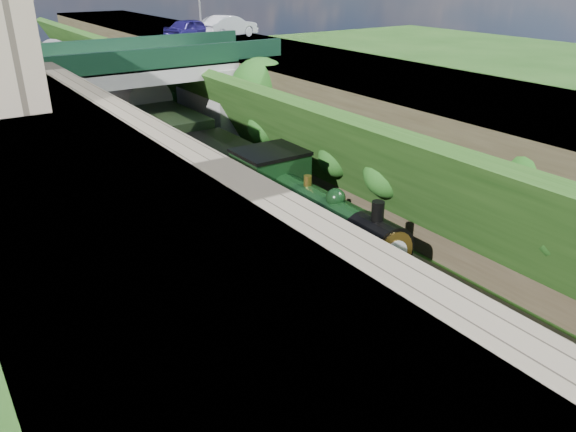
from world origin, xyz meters
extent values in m
plane|color=#1E4714|center=(0.00, 0.00, 0.00)|extent=(160.00, 160.00, 0.00)
cube|color=#473F38|center=(0.00, 20.00, 0.10)|extent=(10.00, 90.00, 0.20)
cube|color=#756B56|center=(-5.50, 20.00, 3.50)|extent=(1.00, 90.00, 7.00)
cube|color=#262628|center=(9.50, 20.00, 3.12)|extent=(8.00, 90.00, 6.25)
cube|color=#1E4714|center=(5.00, 20.00, 2.70)|extent=(4.02, 90.00, 6.36)
sphere|color=#194C14|center=(5.41, -0.41, 3.56)|extent=(2.24, 2.24, 2.24)
sphere|color=#194C14|center=(6.22, 1.49, 4.89)|extent=(1.86, 1.86, 1.86)
sphere|color=#194C14|center=(5.62, 5.48, 3.90)|extent=(2.18, 2.18, 2.18)
sphere|color=#194C14|center=(5.18, 7.49, 3.19)|extent=(2.25, 2.25, 2.25)
sphere|color=#194C14|center=(5.07, 10.84, 3.01)|extent=(1.96, 1.96, 1.96)
sphere|color=#194C14|center=(3.67, 14.37, 0.73)|extent=(1.61, 1.61, 1.61)
sphere|color=#194C14|center=(5.08, 17.35, 3.03)|extent=(2.11, 2.11, 2.11)
sphere|color=#194C14|center=(5.31, 20.95, 3.41)|extent=(1.71, 1.71, 1.71)
sphere|color=#194C14|center=(4.09, 22.17, 1.43)|extent=(2.03, 2.03, 2.03)
sphere|color=#194C14|center=(5.90, 25.94, 4.36)|extent=(1.97, 1.97, 1.97)
sphere|color=#194C14|center=(4.94, 28.71, 2.80)|extent=(1.35, 1.35, 1.35)
sphere|color=#194C14|center=(4.30, 31.28, 1.76)|extent=(2.17, 2.17, 2.17)
sphere|color=#194C14|center=(6.18, 35.47, 4.82)|extent=(1.98, 1.98, 1.98)
sphere|color=#194C14|center=(4.50, 38.43, 2.08)|extent=(2.27, 2.27, 2.27)
sphere|color=#194C14|center=(3.97, 41.84, 1.22)|extent=(1.39, 1.39, 1.39)
sphere|color=#194C14|center=(3.59, 43.78, 0.61)|extent=(1.25, 1.25, 1.25)
sphere|color=#194C14|center=(5.98, 46.17, 4.49)|extent=(1.50, 1.50, 1.50)
sphere|color=#194C14|center=(4.83, 49.76, 2.62)|extent=(1.33, 1.33, 1.33)
sphere|color=#194C14|center=(4.52, 53.24, 2.13)|extent=(1.67, 1.67, 1.67)
sphere|color=#194C14|center=(5.67, 56.96, 3.98)|extent=(2.08, 2.08, 2.08)
sphere|color=#194C14|center=(5.80, 59.16, 4.20)|extent=(1.55, 1.55, 1.55)
sphere|color=#194C14|center=(4.40, 61.92, 1.93)|extent=(1.98, 1.98, 1.98)
cube|color=black|center=(-2.00, 20.00, 0.24)|extent=(2.50, 90.00, 0.07)
cube|color=brown|center=(-2.72, 20.00, 0.33)|extent=(0.08, 90.00, 0.14)
cube|color=brown|center=(-1.28, 20.00, 0.33)|extent=(0.08, 90.00, 0.14)
cube|color=black|center=(1.20, 20.00, 0.24)|extent=(2.50, 90.00, 0.07)
cube|color=brown|center=(0.48, 20.00, 0.33)|extent=(0.08, 90.00, 0.14)
cube|color=brown|center=(1.92, 20.00, 0.33)|extent=(0.08, 90.00, 0.14)
cube|color=gray|center=(0.50, 24.00, 5.70)|extent=(16.00, 6.00, 0.90)
cube|color=#143723|center=(0.50, 21.15, 6.65)|extent=(16.00, 0.30, 1.20)
cube|color=#143723|center=(0.50, 26.85, 6.65)|extent=(16.00, 0.30, 1.20)
cube|color=gray|center=(-5.50, 24.00, 2.85)|extent=(1.40, 6.40, 5.70)
cube|color=gray|center=(5.20, 24.00, 2.85)|extent=(2.40, 6.40, 5.70)
cylinder|color=black|center=(5.80, 19.00, 2.20)|extent=(0.30, 0.30, 4.40)
sphere|color=#194C14|center=(5.80, 19.00, 4.80)|extent=(3.60, 3.60, 3.60)
sphere|color=#194C14|center=(6.30, 19.80, 4.20)|extent=(2.40, 2.40, 2.40)
imported|color=navy|center=(7.21, 30.91, 7.05)|extent=(5.05, 3.50, 1.60)
imported|color=silver|center=(10.33, 31.20, 7.08)|extent=(5.30, 3.12, 1.65)
cube|color=black|center=(1.20, 6.97, 0.50)|extent=(2.40, 8.40, 0.60)
cube|color=black|center=(1.20, 7.97, 1.05)|extent=(2.70, 10.00, 0.35)
cube|color=maroon|center=(1.20, 2.87, 0.95)|extent=(2.70, 0.25, 0.70)
cylinder|color=black|center=(1.20, 7.17, 2.35)|extent=(1.90, 5.60, 1.90)
cylinder|color=black|center=(1.20, 3.87, 2.35)|extent=(1.96, 1.80, 1.96)
cylinder|color=white|center=(1.20, 2.89, 2.35)|extent=(1.10, 0.05, 1.10)
cylinder|color=black|center=(1.20, 3.87, 3.55)|extent=(0.44, 0.44, 0.90)
sphere|color=black|center=(1.20, 6.17, 3.35)|extent=(0.76, 0.76, 0.76)
cylinder|color=#A57F33|center=(1.20, 7.97, 3.45)|extent=(0.32, 0.32, 0.50)
cube|color=black|center=(1.20, 10.77, 2.50)|extent=(2.75, 2.40, 2.80)
cube|color=black|center=(1.20, 10.77, 3.95)|extent=(2.85, 2.50, 0.15)
cube|color=black|center=(-0.05, 4.37, 0.85)|extent=(0.60, 1.40, 0.90)
cube|color=black|center=(2.45, 4.37, 0.85)|extent=(0.60, 1.40, 0.90)
cube|color=black|center=(1.20, 15.17, 0.45)|extent=(2.30, 6.00, 0.50)
cube|color=black|center=(1.20, 15.17, 0.70)|extent=(2.60, 6.00, 0.50)
cube|color=black|center=(1.20, 15.17, 1.90)|extent=(2.70, 6.00, 2.40)
cube|color=black|center=(1.20, 15.17, 3.15)|extent=(2.50, 5.60, 0.20)
cube|color=black|center=(1.20, 27.77, 0.40)|extent=(2.30, 17.00, 0.40)
cube|color=black|center=(1.20, 27.77, 0.65)|extent=(2.50, 17.00, 0.50)
cube|color=#202E1A|center=(1.20, 27.77, 2.15)|extent=(2.80, 18.00, 2.70)
cube|color=slate|center=(1.20, 27.77, 3.65)|extent=(2.90, 18.00, 0.50)
cube|color=black|center=(1.20, 46.57, 0.40)|extent=(2.30, 17.00, 0.40)
cube|color=black|center=(1.20, 46.57, 0.65)|extent=(2.50, 17.00, 0.50)
cube|color=#202E1A|center=(1.20, 46.57, 2.15)|extent=(2.80, 18.00, 2.70)
cube|color=slate|center=(1.20, 46.57, 3.65)|extent=(2.90, 18.00, 0.50)
cube|color=black|center=(1.20, 65.37, 0.40)|extent=(2.30, 17.00, 0.40)
cube|color=black|center=(1.20, 65.37, 0.65)|extent=(2.50, 17.00, 0.50)
cube|color=#202E1A|center=(1.20, 65.37, 2.15)|extent=(2.80, 18.00, 2.70)
cube|color=slate|center=(1.20, 65.37, 3.65)|extent=(2.90, 18.00, 0.50)
camera|label=1|loc=(-11.16, -8.99, 11.29)|focal=35.00mm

